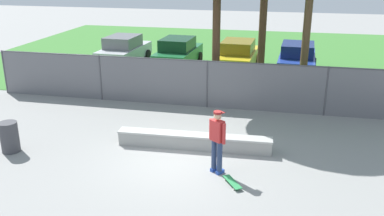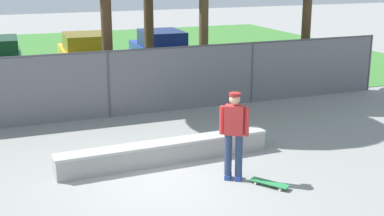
{
  "view_description": "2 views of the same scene",
  "coord_description": "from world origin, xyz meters",
  "px_view_note": "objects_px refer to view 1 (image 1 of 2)",
  "views": [
    {
      "loc": [
        2.88,
        -10.96,
        5.67
      ],
      "look_at": [
        0.18,
        1.35,
        1.23
      ],
      "focal_mm": 39.25,
      "sensor_mm": 36.0,
      "label": 1
    },
    {
      "loc": [
        -3.25,
        -9.57,
        4.29
      ],
      "look_at": [
        0.92,
        0.9,
        1.22
      ],
      "focal_mm": 49.61,
      "sensor_mm": 36.0,
      "label": 2
    }
  ],
  "objects_px": {
    "skateboarder": "(217,139)",
    "skateboard": "(232,182)",
    "trash_bin": "(10,137)",
    "car_silver": "(124,50)",
    "concrete_ledge": "(194,141)",
    "car_blue": "(297,59)",
    "car_yellow": "(238,55)",
    "car_green": "(178,53)"
  },
  "relations": [
    {
      "from": "skateboarder",
      "to": "car_silver",
      "type": "relative_size",
      "value": 0.43
    },
    {
      "from": "skateboard",
      "to": "car_yellow",
      "type": "relative_size",
      "value": 0.18
    },
    {
      "from": "concrete_ledge",
      "to": "skateboarder",
      "type": "bearing_deg",
      "value": -56.46
    },
    {
      "from": "concrete_ledge",
      "to": "car_blue",
      "type": "bearing_deg",
      "value": 71.97
    },
    {
      "from": "skateboard",
      "to": "car_blue",
      "type": "distance_m",
      "value": 12.39
    },
    {
      "from": "concrete_ledge",
      "to": "car_blue",
      "type": "distance_m",
      "value": 10.73
    },
    {
      "from": "car_green",
      "to": "car_yellow",
      "type": "distance_m",
      "value": 3.34
    },
    {
      "from": "skateboard",
      "to": "car_yellow",
      "type": "bearing_deg",
      "value": 95.88
    },
    {
      "from": "concrete_ledge",
      "to": "trash_bin",
      "type": "height_order",
      "value": "trash_bin"
    },
    {
      "from": "concrete_ledge",
      "to": "skateboard",
      "type": "relative_size",
      "value": 6.35
    },
    {
      "from": "skateboard",
      "to": "trash_bin",
      "type": "xyz_separation_m",
      "value": [
        -7.05,
        0.59,
        0.41
      ]
    },
    {
      "from": "trash_bin",
      "to": "car_silver",
      "type": "bearing_deg",
      "value": 93.69
    },
    {
      "from": "skateboarder",
      "to": "skateboard",
      "type": "xyz_separation_m",
      "value": [
        0.52,
        -0.59,
        -0.96
      ]
    },
    {
      "from": "skateboard",
      "to": "car_green",
      "type": "xyz_separation_m",
      "value": [
        -4.62,
        12.41,
        0.77
      ]
    },
    {
      "from": "skateboard",
      "to": "car_blue",
      "type": "xyz_separation_m",
      "value": [
        1.83,
        12.23,
        0.77
      ]
    },
    {
      "from": "car_yellow",
      "to": "car_blue",
      "type": "relative_size",
      "value": 1.0
    },
    {
      "from": "car_silver",
      "to": "trash_bin",
      "type": "relative_size",
      "value": 4.41
    },
    {
      "from": "skateboarder",
      "to": "skateboard",
      "type": "height_order",
      "value": "skateboarder"
    },
    {
      "from": "car_silver",
      "to": "trash_bin",
      "type": "bearing_deg",
      "value": -86.31
    },
    {
      "from": "car_blue",
      "to": "trash_bin",
      "type": "height_order",
      "value": "car_blue"
    },
    {
      "from": "car_yellow",
      "to": "trash_bin",
      "type": "height_order",
      "value": "car_yellow"
    },
    {
      "from": "car_green",
      "to": "car_blue",
      "type": "height_order",
      "value": "same"
    },
    {
      "from": "skateboard",
      "to": "trash_bin",
      "type": "relative_size",
      "value": 0.8
    },
    {
      "from": "skateboarder",
      "to": "car_yellow",
      "type": "bearing_deg",
      "value": 93.66
    },
    {
      "from": "car_yellow",
      "to": "concrete_ledge",
      "type": "bearing_deg",
      "value": -91.17
    },
    {
      "from": "car_silver",
      "to": "car_green",
      "type": "height_order",
      "value": "same"
    },
    {
      "from": "car_yellow",
      "to": "car_blue",
      "type": "height_order",
      "value": "same"
    },
    {
      "from": "skateboarder",
      "to": "car_green",
      "type": "distance_m",
      "value": 12.52
    },
    {
      "from": "concrete_ledge",
      "to": "skateboarder",
      "type": "height_order",
      "value": "skateboarder"
    },
    {
      "from": "car_yellow",
      "to": "skateboarder",
      "type": "bearing_deg",
      "value": -86.34
    },
    {
      "from": "skateboarder",
      "to": "car_blue",
      "type": "distance_m",
      "value": 11.88
    },
    {
      "from": "car_silver",
      "to": "car_yellow",
      "type": "height_order",
      "value": "same"
    },
    {
      "from": "concrete_ledge",
      "to": "car_yellow",
      "type": "height_order",
      "value": "car_yellow"
    },
    {
      "from": "car_green",
      "to": "car_silver",
      "type": "bearing_deg",
      "value": 179.66
    },
    {
      "from": "skateboarder",
      "to": "car_silver",
      "type": "height_order",
      "value": "skateboarder"
    },
    {
      "from": "trash_bin",
      "to": "car_green",
      "type": "bearing_deg",
      "value": 78.37
    },
    {
      "from": "skateboard",
      "to": "trash_bin",
      "type": "bearing_deg",
      "value": 175.24
    },
    {
      "from": "concrete_ledge",
      "to": "skateboarder",
      "type": "distance_m",
      "value": 1.92
    },
    {
      "from": "car_yellow",
      "to": "trash_bin",
      "type": "bearing_deg",
      "value": -116.11
    },
    {
      "from": "skateboarder",
      "to": "car_silver",
      "type": "xyz_separation_m",
      "value": [
        -7.29,
        11.85,
        -0.19
      ]
    },
    {
      "from": "concrete_ledge",
      "to": "car_blue",
      "type": "xyz_separation_m",
      "value": [
        3.32,
        10.19,
        0.59
      ]
    },
    {
      "from": "skateboard",
      "to": "car_blue",
      "type": "height_order",
      "value": "car_blue"
    }
  ]
}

